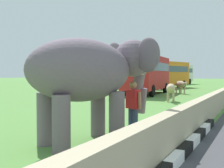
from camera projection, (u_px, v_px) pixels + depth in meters
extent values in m
cube|color=white|center=(174.00, 161.00, 5.35)|extent=(0.90, 0.20, 0.24)
cube|color=black|center=(185.00, 150.00, 6.14)|extent=(0.90, 0.20, 0.24)
cube|color=white|center=(193.00, 141.00, 6.93)|extent=(0.90, 0.20, 0.24)
cube|color=black|center=(200.00, 134.00, 7.72)|extent=(0.90, 0.20, 0.24)
cube|color=white|center=(205.00, 129.00, 8.51)|extent=(0.90, 0.20, 0.24)
cube|color=black|center=(209.00, 124.00, 9.30)|extent=(0.90, 0.20, 0.24)
cube|color=tan|center=(146.00, 151.00, 4.78)|extent=(28.00, 0.36, 1.00)
cylinder|color=slate|center=(98.00, 113.00, 8.06)|extent=(0.44, 0.44, 1.39)
cylinder|color=slate|center=(117.00, 117.00, 7.35)|extent=(0.44, 0.44, 1.39)
cylinder|color=slate|center=(45.00, 119.00, 7.00)|extent=(0.44, 0.44, 1.39)
cylinder|color=slate|center=(61.00, 124.00, 6.30)|extent=(0.44, 0.44, 1.39)
ellipsoid|color=slate|center=(82.00, 70.00, 7.13)|extent=(3.48, 2.69, 1.70)
sphere|color=slate|center=(133.00, 58.00, 8.27)|extent=(1.16, 1.16, 1.16)
ellipsoid|color=#D84C8C|center=(140.00, 54.00, 8.45)|extent=(0.58, 0.73, 0.44)
ellipsoid|color=slate|center=(114.00, 58.00, 8.79)|extent=(0.57, 0.92, 1.00)
ellipsoid|color=slate|center=(148.00, 55.00, 7.57)|extent=(0.57, 0.92, 1.00)
cylinder|color=slate|center=(140.00, 76.00, 8.47)|extent=(0.53, 0.65, 1.00)
cylinder|color=slate|center=(142.00, 101.00, 8.57)|extent=(0.38, 0.44, 0.83)
cone|color=beige|center=(132.00, 73.00, 8.65)|extent=(0.35, 0.57, 0.22)
cone|color=beige|center=(145.00, 73.00, 8.21)|extent=(0.35, 0.57, 0.22)
cylinder|color=navy|center=(131.00, 121.00, 8.25)|extent=(0.15, 0.15, 0.82)
cylinder|color=navy|center=(136.00, 122.00, 8.11)|extent=(0.15, 0.15, 0.82)
cube|color=red|center=(133.00, 99.00, 8.15)|extent=(0.35, 0.46, 0.58)
cylinder|color=#9E7251|center=(127.00, 99.00, 8.34)|extent=(0.12, 0.13, 0.52)
cylinder|color=#9E7251|center=(140.00, 101.00, 7.96)|extent=(0.12, 0.14, 0.52)
sphere|color=#9E7251|center=(133.00, 85.00, 8.14)|extent=(0.23, 0.23, 0.23)
cube|color=#B21E1E|center=(147.00, 73.00, 24.71)|extent=(8.27, 3.26, 3.00)
cube|color=#3F5160|center=(147.00, 67.00, 24.68)|extent=(7.64, 3.24, 0.76)
cylinder|color=black|center=(143.00, 87.00, 27.59)|extent=(1.02, 0.39, 1.00)
cylinder|color=black|center=(165.00, 88.00, 26.68)|extent=(1.02, 0.39, 1.00)
cylinder|color=black|center=(126.00, 90.00, 22.84)|extent=(1.02, 0.39, 1.00)
cylinder|color=black|center=(152.00, 91.00, 21.94)|extent=(1.02, 0.39, 1.00)
cube|color=orange|center=(166.00, 73.00, 35.31)|extent=(8.79, 4.49, 3.00)
cube|color=#3F5160|center=(166.00, 69.00, 35.29)|extent=(8.14, 4.37, 0.76)
cylinder|color=black|center=(169.00, 84.00, 38.13)|extent=(1.04, 0.54, 1.00)
cylinder|color=black|center=(183.00, 84.00, 36.56)|extent=(1.04, 0.54, 1.00)
cylinder|color=black|center=(147.00, 85.00, 34.17)|extent=(1.04, 0.54, 1.00)
cylinder|color=black|center=(162.00, 85.00, 32.61)|extent=(1.04, 0.54, 1.00)
cube|color=silver|center=(178.00, 73.00, 48.17)|extent=(8.34, 3.98, 3.00)
cube|color=#3F5160|center=(178.00, 70.00, 48.15)|extent=(7.72, 3.90, 0.76)
cylinder|color=black|center=(178.00, 81.00, 50.94)|extent=(1.04, 0.49, 1.00)
cylinder|color=black|center=(189.00, 81.00, 49.47)|extent=(1.04, 0.49, 1.00)
cylinder|color=black|center=(165.00, 82.00, 46.99)|extent=(1.04, 0.49, 1.00)
cylinder|color=black|center=(177.00, 82.00, 45.52)|extent=(1.04, 0.49, 1.00)
cylinder|color=tan|center=(173.00, 97.00, 17.57)|extent=(0.12, 0.12, 0.65)
cylinder|color=tan|center=(168.00, 97.00, 17.66)|extent=(0.12, 0.12, 0.65)
cylinder|color=tan|center=(174.00, 96.00, 18.43)|extent=(0.12, 0.12, 0.65)
cylinder|color=tan|center=(168.00, 96.00, 18.53)|extent=(0.12, 0.12, 0.65)
ellipsoid|color=tan|center=(171.00, 88.00, 18.03)|extent=(1.60, 0.93, 0.66)
ellipsoid|color=tan|center=(170.00, 88.00, 17.12)|extent=(0.45, 0.35, 0.32)
cylinder|color=tan|center=(184.00, 91.00, 24.90)|extent=(0.12, 0.12, 0.65)
cylinder|color=tan|center=(181.00, 91.00, 24.81)|extent=(0.12, 0.12, 0.65)
cylinder|color=tan|center=(180.00, 90.00, 25.77)|extent=(0.12, 0.12, 0.65)
cylinder|color=tan|center=(176.00, 90.00, 25.68)|extent=(0.12, 0.12, 0.65)
ellipsoid|color=tan|center=(180.00, 84.00, 25.27)|extent=(1.50, 1.47, 0.66)
ellipsoid|color=tan|center=(186.00, 84.00, 24.37)|extent=(0.47, 0.46, 0.32)
cylinder|color=beige|center=(156.00, 87.00, 31.28)|extent=(0.12, 0.12, 0.65)
cylinder|color=beige|center=(159.00, 87.00, 31.38)|extent=(0.12, 0.12, 0.65)
cylinder|color=beige|center=(160.00, 88.00, 30.42)|extent=(0.12, 0.12, 0.65)
cylinder|color=beige|center=(163.00, 88.00, 30.52)|extent=(0.12, 0.12, 0.65)
ellipsoid|color=beige|center=(160.00, 82.00, 30.88)|extent=(1.48, 1.49, 0.66)
ellipsoid|color=beige|center=(156.00, 81.00, 31.76)|extent=(0.47, 0.47, 0.32)
ellipsoid|color=slate|center=(109.00, 82.00, 65.88)|extent=(39.45, 31.56, 15.78)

